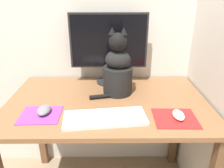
% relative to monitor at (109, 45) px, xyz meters
% --- Properties ---
extents(wall_back, '(7.00, 0.04, 2.50)m').
position_rel_monitor_xyz_m(wall_back, '(-0.01, 0.13, 0.23)').
color(wall_back, beige).
rests_on(wall_back, ground_plane).
extents(desk, '(1.16, 0.73, 0.76)m').
position_rel_monitor_xyz_m(desk, '(-0.01, -0.27, -0.37)').
color(desk, brown).
rests_on(desk, ground_plane).
extents(monitor, '(0.50, 0.17, 0.46)m').
position_rel_monitor_xyz_m(monitor, '(0.00, 0.00, 0.00)').
color(monitor, black).
rests_on(monitor, desk).
extents(keyboard, '(0.42, 0.20, 0.02)m').
position_rel_monitor_xyz_m(keyboard, '(-0.02, -0.48, -0.25)').
color(keyboard, silver).
rests_on(keyboard, desk).
extents(mousepad_left, '(0.21, 0.18, 0.00)m').
position_rel_monitor_xyz_m(mousepad_left, '(-0.35, -0.43, -0.26)').
color(mousepad_left, purple).
rests_on(mousepad_left, desk).
extents(mousepad_right, '(0.22, 0.19, 0.00)m').
position_rel_monitor_xyz_m(mousepad_right, '(0.33, -0.47, -0.26)').
color(mousepad_right, red).
rests_on(mousepad_right, desk).
extents(computer_mouse_left, '(0.07, 0.11, 0.03)m').
position_rel_monitor_xyz_m(computer_mouse_left, '(-0.33, -0.42, -0.24)').
color(computer_mouse_left, slate).
rests_on(computer_mouse_left, mousepad_left).
extents(computer_mouse_right, '(0.06, 0.10, 0.03)m').
position_rel_monitor_xyz_m(computer_mouse_right, '(0.35, -0.47, -0.24)').
color(computer_mouse_right, white).
rests_on(computer_mouse_right, mousepad_right).
extents(cat, '(0.27, 0.21, 0.40)m').
position_rel_monitor_xyz_m(cat, '(0.05, -0.17, -0.11)').
color(cat, black).
rests_on(cat, desk).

